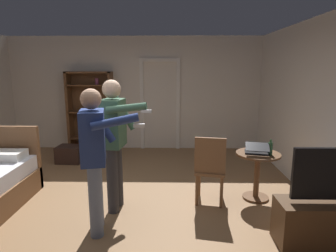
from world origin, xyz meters
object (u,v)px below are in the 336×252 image
(bookshelf, at_px, (91,108))
(suitcase_dark, at_px, (70,154))
(bottle_on_table, at_px, (270,148))
(wooden_chair, at_px, (210,167))
(side_table, at_px, (257,168))
(laptop, at_px, (257,150))
(person_blue_shirt, at_px, (95,152))
(person_striped_shirt, at_px, (114,137))
(tv_flatscreen, at_px, (332,218))

(bookshelf, relative_size, suitcase_dark, 3.67)
(bottle_on_table, relative_size, wooden_chair, 0.22)
(wooden_chair, bearing_deg, bookshelf, 131.63)
(side_table, distance_m, laptop, 0.29)
(wooden_chair, height_order, person_blue_shirt, person_blue_shirt)
(side_table, bearing_deg, bookshelf, 140.87)
(laptop, relative_size, person_striped_shirt, 0.22)
(side_table, bearing_deg, tv_flatscreen, -66.65)
(wooden_chair, bearing_deg, laptop, 11.40)
(wooden_chair, relative_size, person_blue_shirt, 0.59)
(side_table, height_order, person_blue_shirt, person_blue_shirt)
(person_striped_shirt, bearing_deg, side_table, 9.65)
(side_table, relative_size, laptop, 1.83)
(person_blue_shirt, bearing_deg, laptop, 22.42)
(tv_flatscreen, xyz_separation_m, wooden_chair, (-1.20, 0.96, 0.23))
(person_blue_shirt, xyz_separation_m, suitcase_dark, (-1.23, 2.52, -0.80))
(laptop, bearing_deg, bookshelf, 140.06)
(bookshelf, xyz_separation_m, suitcase_dark, (-0.21, -0.94, -0.83))
(bookshelf, bearing_deg, suitcase_dark, -102.52)
(person_blue_shirt, distance_m, person_striped_shirt, 0.57)
(bottle_on_table, bearing_deg, person_striped_shirt, -173.06)
(bookshelf, xyz_separation_m, side_table, (3.14, -2.56, -0.52))
(laptop, distance_m, person_blue_shirt, 2.26)
(tv_flatscreen, distance_m, side_table, 1.25)
(tv_flatscreen, height_order, side_table, tv_flatscreen)
(bookshelf, distance_m, suitcase_dark, 1.27)
(bookshelf, relative_size, tv_flatscreen, 1.56)
(bookshelf, height_order, tv_flatscreen, bookshelf)
(bottle_on_table, distance_m, wooden_chair, 0.89)
(bottle_on_table, bearing_deg, bookshelf, 141.23)
(bookshelf, relative_size, side_table, 2.62)
(side_table, height_order, suitcase_dark, side_table)
(laptop, bearing_deg, suitcase_dark, 153.36)
(bookshelf, xyz_separation_m, person_blue_shirt, (1.02, -3.46, -0.02))
(person_blue_shirt, distance_m, suitcase_dark, 2.92)
(laptop, relative_size, wooden_chair, 0.39)
(bookshelf, bearing_deg, wooden_chair, -48.37)
(person_blue_shirt, relative_size, person_striped_shirt, 0.96)
(person_striped_shirt, bearing_deg, suitcase_dark, 124.40)
(suitcase_dark, bearing_deg, person_blue_shirt, -59.44)
(laptop, bearing_deg, bottle_on_table, -11.91)
(laptop, height_order, person_striped_shirt, person_striped_shirt)
(bottle_on_table, xyz_separation_m, suitcase_dark, (-3.49, 1.70, -0.62))
(bookshelf, bearing_deg, side_table, -39.13)
(bottle_on_table, distance_m, person_striped_shirt, 2.18)
(person_blue_shirt, relative_size, suitcase_dark, 3.38)
(bottle_on_table, bearing_deg, wooden_chair, -173.44)
(person_striped_shirt, relative_size, suitcase_dark, 3.53)
(laptop, xyz_separation_m, bottle_on_table, (0.18, -0.04, 0.04))
(bookshelf, distance_m, person_blue_shirt, 3.61)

